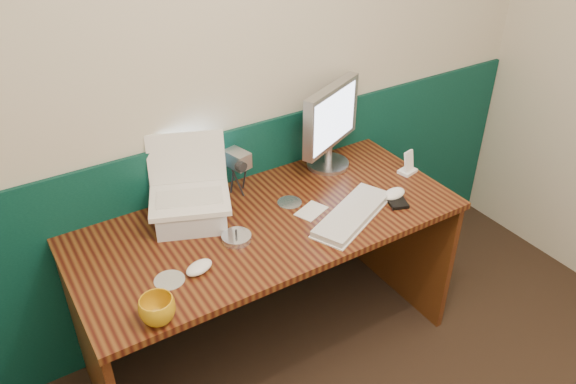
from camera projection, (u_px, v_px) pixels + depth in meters
back_wall at (216, 77)px, 2.28m from camera, size 3.50×0.04×2.50m
wainscot at (228, 227)px, 2.68m from camera, size 3.48×0.02×1.00m
desk at (270, 288)px, 2.50m from camera, size 1.60×0.70×0.75m
laptop_riser at (191, 212)px, 2.26m from camera, size 0.34×0.32×0.09m
laptop at (187, 174)px, 2.16m from camera, size 0.38×0.34×0.26m
monitor at (329, 127)px, 2.56m from camera, size 0.41×0.27×0.40m
keyboard at (352, 215)px, 2.31m from camera, size 0.45×0.31×0.02m
mouse_right at (394, 194)px, 2.43m from camera, size 0.13×0.09×0.04m
mouse_left at (199, 267)px, 2.02m from camera, size 0.12×0.09×0.04m
mug at (157, 310)px, 1.80m from camera, size 0.15×0.15×0.09m
camcorder at (238, 171)px, 2.41m from camera, size 0.13×0.16×0.21m
cd_spindle at (236, 238)px, 2.18m from camera, size 0.12×0.12×0.02m
cd_loose_a at (169, 280)px, 1.99m from camera, size 0.11×0.11×0.00m
cd_loose_b at (290, 202)px, 2.40m from camera, size 0.11×0.11×0.00m
pen at (359, 194)px, 2.45m from camera, size 0.11×0.10×0.01m
papers at (311, 211)px, 2.35m from camera, size 0.16×0.13×0.00m
dock at (407, 171)px, 2.61m from camera, size 0.09×0.08×0.02m
music_player at (409, 161)px, 2.58m from camera, size 0.06×0.04×0.10m
pda at (396, 200)px, 2.41m from camera, size 0.11×0.15×0.02m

